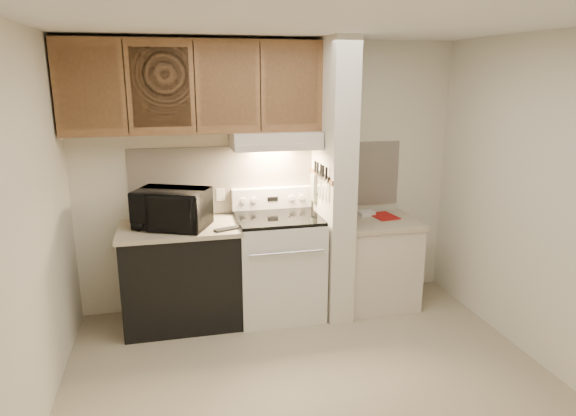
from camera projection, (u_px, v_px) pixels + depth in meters
name	position (u px, v px, depth m)	size (l,w,h in m)	color
floor	(311.00, 381.00, 3.78)	(3.60, 3.60, 0.00)	tan
ceiling	(316.00, 22.00, 3.14)	(3.60, 3.60, 0.00)	white
wall_back	(270.00, 176.00, 4.88)	(3.60, 0.02, 2.50)	beige
wall_left	(24.00, 236.00, 3.07)	(0.02, 3.00, 2.50)	beige
wall_right	(544.00, 203.00, 3.86)	(0.02, 3.00, 2.50)	beige
backsplash	(271.00, 178.00, 4.87)	(2.60, 0.02, 0.63)	#F3E1CA
range_body	(278.00, 267.00, 4.75)	(0.76, 0.65, 0.92)	silver
oven_window	(286.00, 275.00, 4.44)	(0.50, 0.01, 0.30)	black
oven_handle	(287.00, 253.00, 4.35)	(0.02, 0.02, 0.65)	silver
cooktop	(278.00, 218.00, 4.63)	(0.74, 0.64, 0.03)	black
range_backguard	(272.00, 198.00, 4.87)	(0.76, 0.08, 0.20)	silver
range_display	(273.00, 199.00, 4.83)	(0.10, 0.01, 0.04)	black
range_knob_left_outer	(243.00, 201.00, 4.77)	(0.05, 0.05, 0.02)	silver
range_knob_left_inner	(254.00, 200.00, 4.79)	(0.05, 0.05, 0.02)	silver
range_knob_right_inner	(291.00, 198.00, 4.87)	(0.05, 0.05, 0.02)	silver
range_knob_right_outer	(302.00, 197.00, 4.89)	(0.05, 0.05, 0.02)	silver
dishwasher_front	(182.00, 277.00, 4.57)	(1.00, 0.63, 0.87)	black
left_countertop	(179.00, 228.00, 4.46)	(1.04, 0.67, 0.04)	#B9AB8E
spoon_rest	(228.00, 229.00, 4.35)	(0.23, 0.07, 0.02)	black
teal_jar	(184.00, 213.00, 4.66)	(0.10, 0.10, 0.11)	#1C6156
outlet	(221.00, 195.00, 4.78)	(0.08, 0.01, 0.12)	beige
microwave	(172.00, 209.00, 4.38)	(0.60, 0.41, 0.33)	black
partition_pillar	(333.00, 181.00, 4.66)	(0.22, 0.70, 2.50)	beige
pillar_trim	(321.00, 176.00, 4.62)	(0.01, 0.70, 0.04)	brown
knife_strip	(322.00, 175.00, 4.57)	(0.02, 0.42, 0.04)	black
knife_blade_a	(326.00, 190.00, 4.43)	(0.01, 0.04, 0.16)	silver
knife_handle_a	(326.00, 173.00, 4.39)	(0.02, 0.02, 0.10)	black
knife_blade_b	(323.00, 189.00, 4.50)	(0.01, 0.04, 0.18)	silver
knife_handle_b	(323.00, 171.00, 4.48)	(0.02, 0.02, 0.10)	black
knife_blade_c	(320.00, 188.00, 4.60)	(0.01, 0.04, 0.20)	silver
knife_handle_c	(321.00, 170.00, 4.54)	(0.02, 0.02, 0.10)	black
knife_blade_d	(318.00, 184.00, 4.65)	(0.01, 0.04, 0.16)	silver
knife_handle_d	(318.00, 168.00, 4.63)	(0.02, 0.02, 0.10)	black
knife_blade_e	(316.00, 184.00, 4.74)	(0.01, 0.04, 0.18)	silver
knife_handle_e	(315.00, 166.00, 4.71)	(0.02, 0.02, 0.10)	black
oven_mitt	(314.00, 187.00, 4.81)	(0.03, 0.11, 0.26)	gray
right_cab_base	(376.00, 264.00, 4.97)	(0.70, 0.60, 0.81)	beige
right_countertop	(378.00, 222.00, 4.86)	(0.74, 0.64, 0.04)	#B9AB8E
red_folder	(384.00, 216.00, 4.97)	(0.21, 0.29, 0.01)	#A91410
white_box	(366.00, 213.00, 5.01)	(0.15, 0.10, 0.04)	white
range_hood	(275.00, 139.00, 4.57)	(0.78, 0.44, 0.15)	beige
hood_lip	(280.00, 148.00, 4.39)	(0.78, 0.04, 0.06)	beige
upper_cabinets	(194.00, 87.00, 4.35)	(2.18, 0.33, 0.77)	brown
cab_door_a	(89.00, 88.00, 4.02)	(0.46, 0.01, 0.63)	brown
cab_gap_a	(125.00, 88.00, 4.08)	(0.01, 0.01, 0.73)	black
cab_door_b	(161.00, 88.00, 4.14)	(0.46, 0.01, 0.63)	brown
cab_gap_b	(195.00, 87.00, 4.20)	(0.01, 0.01, 0.73)	black
cab_door_c	(228.00, 87.00, 4.26)	(0.46, 0.01, 0.63)	brown
cab_gap_c	(260.00, 87.00, 4.32)	(0.01, 0.01, 0.73)	black
cab_door_d	(292.00, 87.00, 4.38)	(0.46, 0.01, 0.63)	brown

